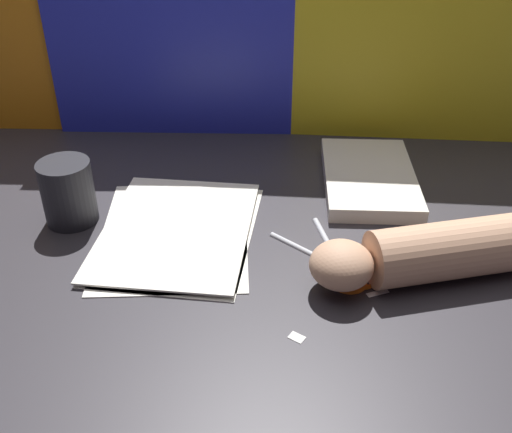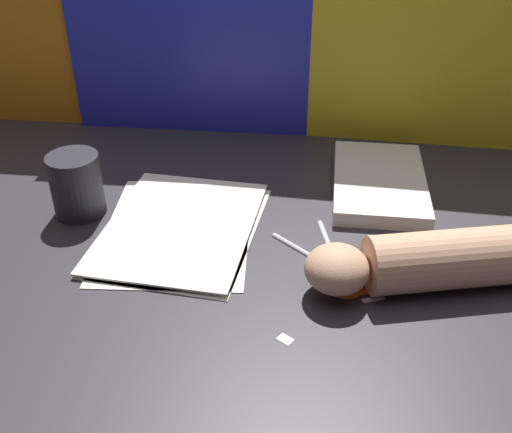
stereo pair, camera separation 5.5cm
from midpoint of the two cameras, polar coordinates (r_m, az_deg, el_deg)
The scene contains 11 objects.
ground_plane at distance 0.89m, azimuth -4.15°, elevation -2.56°, with size 6.00×6.00×0.00m, color #2D2B30.
backdrop_panel_left at distance 1.22m, azimuth -16.97°, elevation 16.47°, with size 0.87×0.05×0.39m.
backdrop_panel_center at distance 1.16m, azimuth -3.59°, elevation 17.22°, with size 0.70×0.05×0.41m.
backdrop_panel_right at distance 1.16m, azimuth 12.79°, elevation 16.99°, with size 0.71×0.03×0.42m.
paper_stack at distance 0.92m, azimuth -9.29°, elevation -1.42°, with size 0.25×0.31×0.01m.
book_closed at distance 1.04m, azimuth 9.23°, elevation 3.64°, with size 0.16×0.26×0.03m.
scissors at distance 0.84m, azimuth 6.12°, elevation -4.67°, with size 0.16×0.18×0.01m.
hand_forearm at distance 0.82m, azimuth 13.79°, elevation -3.51°, with size 0.31×0.16×0.08m.
paper_scrap_near at distance 0.73m, azimuth 1.73°, elevation -11.47°, with size 0.02×0.02×0.00m.
paper_scrap_mid at distance 0.81m, azimuth 9.60°, elevation -7.22°, with size 0.03×0.02×0.00m.
mug at distance 0.96m, azimuth -19.05°, elevation 2.17°, with size 0.08×0.08×0.10m.
Camera 1 is at (0.08, -0.72, 0.51)m, focal length 42.00 mm.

